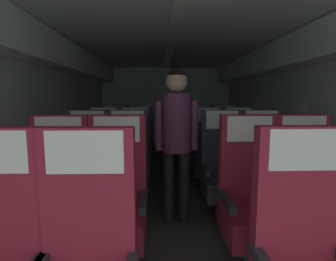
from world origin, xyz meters
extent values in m
cube|color=#3D3833|center=(0.00, 3.59, -0.01)|extent=(3.63, 7.57, 0.02)
cube|color=silver|center=(-1.72, 3.59, 1.04)|extent=(0.08, 7.17, 2.07)
cube|color=silver|center=(1.72, 3.59, 1.04)|extent=(0.08, 7.17, 2.07)
cube|color=silver|center=(0.00, 3.59, 2.07)|extent=(3.51, 7.17, 0.06)
cube|color=#B6BBBB|center=(0.00, 7.19, 1.04)|extent=(3.51, 0.06, 2.07)
cube|color=silver|center=(-1.51, 3.59, 1.85)|extent=(0.33, 6.89, 0.36)
cube|color=silver|center=(1.51, 3.59, 1.85)|extent=(0.33, 6.89, 0.36)
cube|color=white|center=(0.00, 3.59, 2.03)|extent=(0.12, 6.45, 0.02)
cylinder|color=white|center=(1.67, 3.59, 1.08)|extent=(0.01, 0.26, 0.26)
cylinder|color=white|center=(1.67, 5.38, 1.08)|extent=(0.01, 0.26, 0.26)
cube|color=maroon|center=(-0.52, 1.50, 0.79)|extent=(0.44, 0.08, 0.72)
cube|color=silver|center=(-0.52, 1.45, 1.04)|extent=(0.35, 0.01, 0.20)
cube|color=maroon|center=(0.51, 1.51, 0.79)|extent=(0.44, 0.08, 0.72)
cube|color=silver|center=(0.51, 1.47, 1.04)|extent=(0.35, 0.01, 0.20)
cube|color=#38383D|center=(-0.96, 2.14, 0.11)|extent=(0.16, 0.17, 0.21)
cube|color=maroon|center=(-0.96, 2.14, 0.32)|extent=(0.44, 0.47, 0.21)
cube|color=maroon|center=(-0.96, 2.33, 0.79)|extent=(0.44, 0.08, 0.72)
cube|color=#28282D|center=(-0.75, 2.14, 0.52)|extent=(0.05, 0.39, 0.06)
cube|color=#28282D|center=(-1.17, 2.14, 0.52)|extent=(0.05, 0.39, 0.06)
cube|color=silver|center=(-0.96, 2.29, 1.04)|extent=(0.35, 0.01, 0.20)
cube|color=#38383D|center=(-0.51, 2.14, 0.11)|extent=(0.16, 0.17, 0.21)
cube|color=maroon|center=(-0.51, 2.14, 0.32)|extent=(0.44, 0.47, 0.21)
cube|color=maroon|center=(-0.51, 2.33, 0.79)|extent=(0.44, 0.08, 0.72)
cube|color=#28282D|center=(-0.30, 2.14, 0.52)|extent=(0.05, 0.39, 0.06)
cube|color=#28282D|center=(-0.72, 2.14, 0.52)|extent=(0.05, 0.39, 0.06)
cube|color=silver|center=(-0.51, 2.29, 1.04)|extent=(0.35, 0.01, 0.20)
cube|color=#38383D|center=(0.97, 2.14, 0.11)|extent=(0.16, 0.17, 0.21)
cube|color=maroon|center=(0.97, 2.14, 0.32)|extent=(0.44, 0.47, 0.21)
cube|color=maroon|center=(0.97, 2.33, 0.79)|extent=(0.44, 0.08, 0.72)
cube|color=#28282D|center=(0.76, 2.14, 0.52)|extent=(0.05, 0.39, 0.06)
cube|color=silver|center=(0.97, 2.29, 1.04)|extent=(0.35, 0.01, 0.20)
cube|color=#38383D|center=(0.53, 2.13, 0.11)|extent=(0.16, 0.17, 0.21)
cube|color=maroon|center=(0.53, 2.13, 0.32)|extent=(0.44, 0.47, 0.21)
cube|color=maroon|center=(0.53, 2.32, 0.79)|extent=(0.44, 0.08, 0.72)
cube|color=#28282D|center=(0.74, 2.13, 0.52)|extent=(0.05, 0.39, 0.06)
cube|color=#28282D|center=(0.32, 2.13, 0.52)|extent=(0.05, 0.39, 0.06)
cube|color=silver|center=(0.53, 2.28, 1.04)|extent=(0.35, 0.01, 0.20)
cube|color=#38383D|center=(-0.96, 2.96, 0.11)|extent=(0.16, 0.17, 0.21)
cube|color=#33333D|center=(-0.96, 2.96, 0.32)|extent=(0.44, 0.47, 0.21)
cube|color=#33333D|center=(-0.96, 3.15, 0.79)|extent=(0.44, 0.08, 0.72)
cube|color=#28282D|center=(-0.75, 2.96, 0.52)|extent=(0.05, 0.39, 0.06)
cube|color=#28282D|center=(-1.17, 2.96, 0.52)|extent=(0.05, 0.39, 0.06)
cube|color=silver|center=(-0.96, 3.11, 1.04)|extent=(0.35, 0.01, 0.20)
cube|color=#38383D|center=(-0.53, 2.98, 0.11)|extent=(0.16, 0.17, 0.21)
cube|color=#33333D|center=(-0.53, 2.98, 0.32)|extent=(0.44, 0.47, 0.21)
cube|color=#33333D|center=(-0.53, 3.17, 0.79)|extent=(0.44, 0.08, 0.72)
cube|color=#28282D|center=(-0.32, 2.98, 0.52)|extent=(0.05, 0.39, 0.06)
cube|color=#28282D|center=(-0.74, 2.98, 0.52)|extent=(0.05, 0.39, 0.06)
cube|color=silver|center=(-0.53, 3.13, 1.04)|extent=(0.35, 0.01, 0.20)
cube|color=#38383D|center=(0.95, 2.96, 0.11)|extent=(0.16, 0.17, 0.21)
cube|color=#33333D|center=(0.95, 2.96, 0.32)|extent=(0.44, 0.47, 0.21)
cube|color=#33333D|center=(0.95, 3.15, 0.79)|extent=(0.44, 0.08, 0.72)
cube|color=#28282D|center=(1.17, 2.96, 0.52)|extent=(0.05, 0.39, 0.06)
cube|color=#28282D|center=(0.74, 2.96, 0.52)|extent=(0.05, 0.39, 0.06)
cube|color=silver|center=(0.95, 3.10, 1.04)|extent=(0.35, 0.01, 0.20)
cube|color=#38383D|center=(0.51, 2.96, 0.11)|extent=(0.16, 0.17, 0.21)
cube|color=#33333D|center=(0.51, 2.96, 0.32)|extent=(0.44, 0.47, 0.21)
cube|color=#33333D|center=(0.51, 3.15, 0.79)|extent=(0.44, 0.08, 0.72)
cube|color=#28282D|center=(0.73, 2.96, 0.52)|extent=(0.05, 0.39, 0.06)
cube|color=#28282D|center=(0.30, 2.96, 0.52)|extent=(0.05, 0.39, 0.06)
cube|color=silver|center=(0.51, 3.10, 1.04)|extent=(0.35, 0.01, 0.20)
cube|color=#38383D|center=(-0.96, 3.81, 0.11)|extent=(0.16, 0.17, 0.21)
cube|color=#33333D|center=(-0.96, 3.81, 0.32)|extent=(0.44, 0.47, 0.21)
cube|color=#33333D|center=(-0.96, 4.00, 0.79)|extent=(0.44, 0.08, 0.72)
cube|color=#28282D|center=(-0.75, 3.81, 0.52)|extent=(0.05, 0.39, 0.06)
cube|color=#28282D|center=(-1.17, 3.81, 0.52)|extent=(0.05, 0.39, 0.06)
cube|color=silver|center=(-0.96, 3.96, 1.04)|extent=(0.35, 0.01, 0.20)
cube|color=#38383D|center=(-0.52, 3.80, 0.11)|extent=(0.16, 0.17, 0.21)
cube|color=#33333D|center=(-0.52, 3.80, 0.32)|extent=(0.44, 0.47, 0.21)
cube|color=#33333D|center=(-0.52, 3.99, 0.79)|extent=(0.44, 0.08, 0.72)
cube|color=#28282D|center=(-0.31, 3.80, 0.52)|extent=(0.05, 0.39, 0.06)
cube|color=#28282D|center=(-0.73, 3.80, 0.52)|extent=(0.05, 0.39, 0.06)
cube|color=silver|center=(-0.52, 3.95, 1.04)|extent=(0.35, 0.01, 0.20)
cube|color=#38383D|center=(0.96, 3.80, 0.11)|extent=(0.16, 0.17, 0.21)
cube|color=#33333D|center=(0.96, 3.80, 0.32)|extent=(0.44, 0.47, 0.21)
cube|color=#33333D|center=(0.96, 3.99, 0.79)|extent=(0.44, 0.08, 0.72)
cube|color=#28282D|center=(1.17, 3.80, 0.52)|extent=(0.05, 0.39, 0.06)
cube|color=#28282D|center=(0.75, 3.80, 0.52)|extent=(0.05, 0.39, 0.06)
cube|color=silver|center=(0.96, 3.95, 1.04)|extent=(0.35, 0.01, 0.20)
cube|color=#38383D|center=(0.51, 3.81, 0.11)|extent=(0.16, 0.17, 0.21)
cube|color=#33333D|center=(0.51, 3.81, 0.32)|extent=(0.44, 0.47, 0.21)
cube|color=#33333D|center=(0.51, 4.00, 0.79)|extent=(0.44, 0.08, 0.72)
cube|color=#28282D|center=(0.72, 3.81, 0.52)|extent=(0.05, 0.39, 0.06)
cube|color=#28282D|center=(0.30, 3.81, 0.52)|extent=(0.05, 0.39, 0.06)
cube|color=silver|center=(0.51, 3.95, 1.04)|extent=(0.35, 0.01, 0.20)
cube|color=#38383D|center=(-0.97, 4.63, 0.11)|extent=(0.16, 0.17, 0.21)
cube|color=#33333D|center=(-0.97, 4.63, 0.32)|extent=(0.44, 0.47, 0.21)
cube|color=#33333D|center=(-0.97, 4.82, 0.79)|extent=(0.44, 0.08, 0.72)
cube|color=#28282D|center=(-0.75, 4.63, 0.52)|extent=(0.05, 0.39, 0.06)
cube|color=#28282D|center=(-1.18, 4.63, 0.52)|extent=(0.05, 0.39, 0.06)
cube|color=silver|center=(-0.97, 4.78, 1.04)|extent=(0.35, 0.01, 0.20)
cube|color=#38383D|center=(-0.52, 4.62, 0.11)|extent=(0.16, 0.17, 0.21)
cube|color=#33333D|center=(-0.52, 4.62, 0.32)|extent=(0.44, 0.47, 0.21)
cube|color=#33333D|center=(-0.52, 4.81, 0.79)|extent=(0.44, 0.08, 0.72)
cube|color=#28282D|center=(-0.31, 4.62, 0.52)|extent=(0.05, 0.39, 0.06)
cube|color=#28282D|center=(-0.73, 4.62, 0.52)|extent=(0.05, 0.39, 0.06)
cube|color=silver|center=(-0.52, 4.77, 1.04)|extent=(0.35, 0.01, 0.20)
cube|color=#38383D|center=(0.96, 4.62, 0.11)|extent=(0.16, 0.17, 0.21)
cube|color=#33333D|center=(0.96, 4.62, 0.32)|extent=(0.44, 0.47, 0.21)
cube|color=#33333D|center=(0.96, 4.81, 0.79)|extent=(0.44, 0.08, 0.72)
cube|color=#28282D|center=(1.17, 4.62, 0.52)|extent=(0.05, 0.39, 0.06)
cube|color=#28282D|center=(0.75, 4.62, 0.52)|extent=(0.05, 0.39, 0.06)
cube|color=silver|center=(0.96, 4.76, 1.04)|extent=(0.35, 0.01, 0.20)
cube|color=#38383D|center=(0.53, 4.63, 0.11)|extent=(0.16, 0.17, 0.21)
cube|color=#33333D|center=(0.53, 4.63, 0.32)|extent=(0.44, 0.47, 0.21)
cube|color=#33333D|center=(0.53, 4.83, 0.79)|extent=(0.44, 0.08, 0.72)
cube|color=#28282D|center=(0.74, 4.63, 0.52)|extent=(0.05, 0.39, 0.06)
cube|color=#28282D|center=(0.32, 4.63, 0.52)|extent=(0.05, 0.39, 0.06)
cube|color=silver|center=(0.53, 4.78, 1.04)|extent=(0.35, 0.01, 0.20)
cylinder|color=black|center=(-0.09, 2.85, 0.37)|extent=(0.11, 0.11, 0.74)
cylinder|color=black|center=(0.07, 2.85, 0.37)|extent=(0.11, 0.11, 0.74)
cylinder|color=#5B2D4C|center=(-0.01, 2.85, 1.03)|extent=(0.28, 0.28, 0.58)
cylinder|color=#5B2D4C|center=(-0.19, 2.85, 1.00)|extent=(0.07, 0.07, 0.49)
cylinder|color=#5B2D4C|center=(0.17, 2.85, 1.00)|extent=(0.07, 0.07, 0.49)
sphere|color=tan|center=(-0.01, 2.85, 1.44)|extent=(0.21, 0.21, 0.21)
sphere|color=black|center=(-0.01, 2.85, 1.48)|extent=(0.18, 0.18, 0.18)
camera|label=1|loc=(-0.18, 0.30, 1.29)|focal=27.51mm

